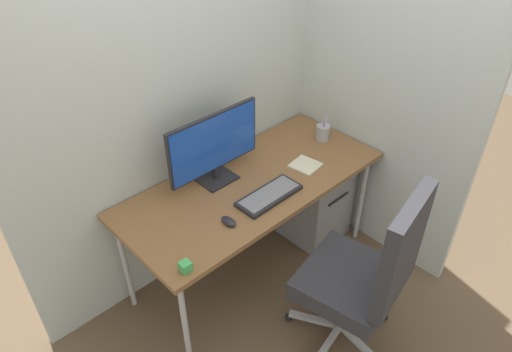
{
  "coord_description": "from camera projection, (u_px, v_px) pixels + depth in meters",
  "views": [
    {
      "loc": [
        -1.53,
        -1.64,
        2.45
      ],
      "look_at": [
        -0.04,
        -0.07,
        0.86
      ],
      "focal_mm": 32.56,
      "sensor_mm": 36.0,
      "label": 1
    }
  ],
  "objects": [
    {
      "name": "desk_clamp_accessory",
      "position": [
        185.0,
        267.0,
        2.22
      ],
      "size": [
        0.05,
        0.05,
        0.05
      ],
      "primitive_type": "cube",
      "color": "#3FAD59",
      "rests_on": "desk"
    },
    {
      "name": "filing_cabinet",
      "position": [
        310.0,
        197.0,
        3.4
      ],
      "size": [
        0.41,
        0.49,
        0.61
      ],
      "color": "gray",
      "rests_on": "ground_plane"
    },
    {
      "name": "notebook",
      "position": [
        305.0,
        165.0,
        2.93
      ],
      "size": [
        0.18,
        0.19,
        0.02
      ],
      "primitive_type": "cube",
      "rotation": [
        0.0,
        0.0,
        0.14
      ],
      "color": "beige",
      "rests_on": "desk"
    },
    {
      "name": "desk",
      "position": [
        253.0,
        187.0,
        2.84
      ],
      "size": [
        1.68,
        0.74,
        0.76
      ],
      "color": "brown",
      "rests_on": "ground_plane"
    },
    {
      "name": "keyboard",
      "position": [
        269.0,
        195.0,
        2.68
      ],
      "size": [
        0.4,
        0.17,
        0.03
      ],
      "color": "black",
      "rests_on": "desk"
    },
    {
      "name": "wall_back",
      "position": [
        205.0,
        61.0,
        2.66
      ],
      "size": [
        2.58,
        0.04,
        2.8
      ],
      "primitive_type": "cube",
      "color": "#B7C1BC",
      "rests_on": "ground_plane"
    },
    {
      "name": "monitor",
      "position": [
        214.0,
        145.0,
        2.68
      ],
      "size": [
        0.63,
        0.17,
        0.44
      ],
      "color": "black",
      "rests_on": "desk"
    },
    {
      "name": "office_chair",
      "position": [
        367.0,
        273.0,
        2.43
      ],
      "size": [
        0.64,
        0.63,
        1.14
      ],
      "color": "black",
      "rests_on": "ground_plane"
    },
    {
      "name": "wall_side_right",
      "position": [
        370.0,
        47.0,
        2.83
      ],
      "size": [
        0.04,
        1.64,
        2.8
      ],
      "primitive_type": "cube",
      "color": "#B7C1BC",
      "rests_on": "ground_plane"
    },
    {
      "name": "mouse",
      "position": [
        229.0,
        221.0,
        2.49
      ],
      "size": [
        0.06,
        0.1,
        0.03
      ],
      "primitive_type": "ellipsoid",
      "rotation": [
        0.0,
        0.0,
        0.01
      ],
      "color": "black",
      "rests_on": "desk"
    },
    {
      "name": "pen_holder",
      "position": [
        323.0,
        133.0,
        3.16
      ],
      "size": [
        0.09,
        0.09,
        0.18
      ],
      "color": "#9EA0A5",
      "rests_on": "desk"
    },
    {
      "name": "ground_plane",
      "position": [
        253.0,
        267.0,
        3.26
      ],
      "size": [
        8.0,
        8.0,
        0.0
      ],
      "primitive_type": "plane",
      "color": "brown"
    }
  ]
}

